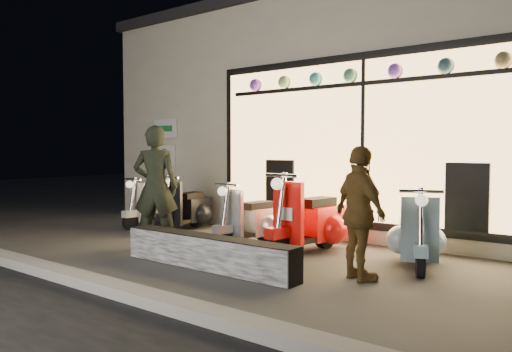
{
  "coord_description": "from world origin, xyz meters",
  "views": [
    {
      "loc": [
        4.12,
        -4.93,
        1.42
      ],
      "look_at": [
        -0.19,
        0.6,
        1.05
      ],
      "focal_mm": 35.0,
      "sensor_mm": 36.0,
      "label": 1
    }
  ],
  "objects_px": {
    "graffiti_barrier": "(208,252)",
    "scooter_silver": "(255,220)",
    "man": "(156,187)",
    "scooter_red": "(314,221)",
    "woman": "(360,213)"
  },
  "relations": [
    {
      "from": "graffiti_barrier",
      "to": "woman",
      "type": "distance_m",
      "value": 1.85
    },
    {
      "from": "man",
      "to": "scooter_silver",
      "type": "bearing_deg",
      "value": -164.41
    },
    {
      "from": "graffiti_barrier",
      "to": "man",
      "type": "bearing_deg",
      "value": 162.39
    },
    {
      "from": "man",
      "to": "woman",
      "type": "distance_m",
      "value": 3.14
    },
    {
      "from": "scooter_silver",
      "to": "woman",
      "type": "bearing_deg",
      "value": -17.8
    },
    {
      "from": "woman",
      "to": "scooter_red",
      "type": "bearing_deg",
      "value": -9.28
    },
    {
      "from": "graffiti_barrier",
      "to": "woman",
      "type": "height_order",
      "value": "woman"
    },
    {
      "from": "graffiti_barrier",
      "to": "scooter_silver",
      "type": "relative_size",
      "value": 1.98
    },
    {
      "from": "man",
      "to": "woman",
      "type": "relative_size",
      "value": 1.21
    },
    {
      "from": "scooter_silver",
      "to": "scooter_red",
      "type": "distance_m",
      "value": 0.99
    },
    {
      "from": "graffiti_barrier",
      "to": "scooter_silver",
      "type": "xyz_separation_m",
      "value": [
        -0.54,
        1.59,
        0.16
      ]
    },
    {
      "from": "scooter_silver",
      "to": "woman",
      "type": "xyz_separation_m",
      "value": [
        2.19,
        -0.95,
        0.37
      ]
    },
    {
      "from": "graffiti_barrier",
      "to": "man",
      "type": "xyz_separation_m",
      "value": [
        -1.48,
        0.47,
        0.68
      ]
    },
    {
      "from": "graffiti_barrier",
      "to": "scooter_silver",
      "type": "distance_m",
      "value": 1.69
    },
    {
      "from": "graffiti_barrier",
      "to": "woman",
      "type": "bearing_deg",
      "value": 21.24
    }
  ]
}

